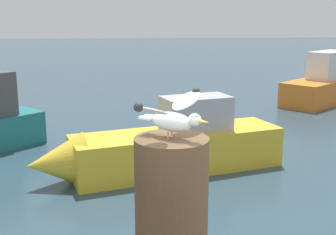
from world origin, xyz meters
The scene contains 3 objects.
seagull centered at (-0.87, -0.33, 2.49)m, with size 0.42×0.49×0.22m.
boat_orange centered at (6.27, 13.18, 0.57)m, with size 5.13×4.68×1.91m.
boat_yellow centered at (-0.64, 5.73, 0.49)m, with size 5.00×2.50×1.52m.
Camera 1 is at (-1.05, -2.49, 2.97)m, focal length 47.77 mm.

